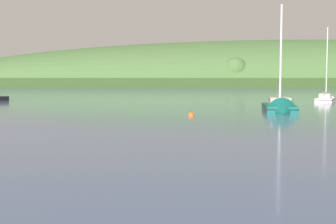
% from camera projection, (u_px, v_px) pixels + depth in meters
% --- Properties ---
extents(far_shoreline_hill, '(564.51, 137.03, 49.51)m').
position_uv_depth(far_shoreline_hill, '(306.00, 85.00, 239.72)').
color(far_shoreline_hill, '#314A21').
rests_on(far_shoreline_hill, ground).
extents(sailboat_midwater_white, '(4.49, 8.47, 11.46)m').
position_uv_depth(sailboat_midwater_white, '(280.00, 109.00, 41.78)').
color(sailboat_midwater_white, '#0F564C').
rests_on(sailboat_midwater_white, ground).
extents(sailboat_outer_reach, '(5.14, 6.84, 11.28)m').
position_uv_depth(sailboat_outer_reach, '(326.00, 100.00, 61.27)').
color(sailboat_outer_reach, white).
rests_on(sailboat_outer_reach, ground).
extents(mooring_buoy_far_upstream, '(0.57, 0.57, 0.65)m').
position_uv_depth(mooring_buoy_far_upstream, '(191.00, 116.00, 37.20)').
color(mooring_buoy_far_upstream, '#EA5B19').
rests_on(mooring_buoy_far_upstream, ground).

